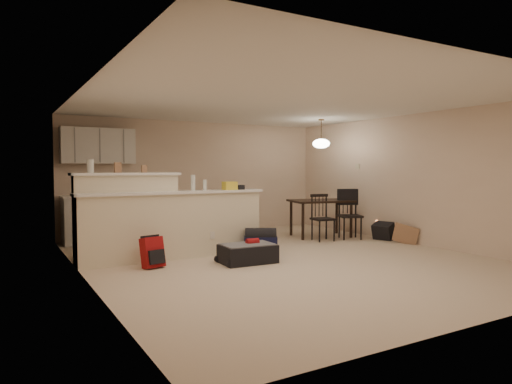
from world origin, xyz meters
TOP-DOWN VIEW (x-y plane):
  - room at (0.00, 0.00)m, footprint 7.00×7.02m
  - breakfast_bar at (-1.76, 0.98)m, footprint 3.08×0.58m
  - upper_cabinets at (-2.20, 3.32)m, footprint 1.40×0.34m
  - kitchen_counter at (-2.00, 3.19)m, footprint 1.80×0.60m
  - thermostat at (2.98, 1.55)m, footprint 0.02×0.12m
  - jar at (-2.74, 1.12)m, footprint 0.10×0.10m
  - cereal_box at (-2.34, 1.12)m, footprint 0.10×0.07m
  - small_box at (-1.92, 1.12)m, footprint 0.08×0.06m
  - bottle_a at (-1.18, 0.90)m, footprint 0.07×0.07m
  - bottle_b at (-0.97, 0.90)m, footprint 0.06×0.06m
  - bag_lump at (-0.51, 0.90)m, footprint 0.22×0.18m
  - pouch at (-0.30, 0.90)m, footprint 0.12×0.10m
  - dining_table at (2.02, 1.61)m, footprint 1.42×1.11m
  - pendant_lamp at (2.02, 1.61)m, footprint 0.36×0.36m
  - dining_chair_near at (1.71, 1.14)m, footprint 0.46×0.45m
  - dining_chair_far at (2.35, 1.06)m, footprint 0.57×0.56m
  - suitcase at (-0.64, 0.03)m, footprint 0.85×0.57m
  - red_backpack at (-2.02, 0.42)m, footprint 0.33×0.25m
  - navy_duffel at (-0.10, 0.55)m, footprint 0.63×0.53m
  - black_daypack at (2.85, 0.61)m, footprint 0.38×0.45m
  - cardboard_sheet at (2.85, 0.04)m, footprint 0.20×0.45m

SIDE VIEW (x-z plane):
  - suitcase at x=-0.64m, z-range 0.00..0.28m
  - navy_duffel at x=-0.10m, z-range 0.00..0.30m
  - black_daypack at x=2.85m, z-range 0.00..0.34m
  - cardboard_sheet at x=2.85m, z-range 0.00..0.36m
  - red_backpack at x=-2.02m, z-range 0.00..0.45m
  - kitchen_counter at x=-2.00m, z-range 0.00..0.90m
  - dining_chair_near at x=1.71m, z-range 0.00..0.93m
  - dining_chair_far at x=2.35m, z-range 0.00..1.00m
  - breakfast_bar at x=-1.76m, z-range -0.09..1.30m
  - dining_table at x=2.02m, z-range 0.30..1.08m
  - pouch at x=-0.30m, z-range 1.09..1.17m
  - bag_lump at x=-0.51m, z-range 1.09..1.23m
  - bottle_b at x=-0.97m, z-range 1.09..1.27m
  - bottle_a at x=-1.18m, z-range 1.09..1.35m
  - room at x=0.00m, z-range 0.00..2.50m
  - small_box at x=-1.92m, z-range 1.39..1.51m
  - cereal_box at x=-2.34m, z-range 1.39..1.55m
  - jar at x=-2.74m, z-range 1.39..1.59m
  - thermostat at x=2.98m, z-range 1.44..1.56m
  - upper_cabinets at x=-2.20m, z-range 1.55..2.25m
  - pendant_lamp at x=2.02m, z-range 1.68..2.30m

